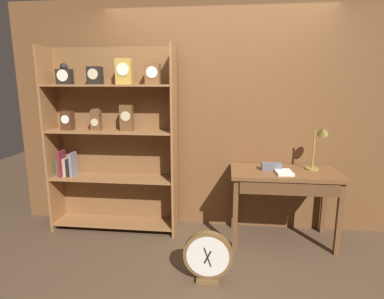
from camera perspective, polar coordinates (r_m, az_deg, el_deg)
The scene contains 8 objects.
ground_plane at distance 2.83m, azimuth 3.15°, elevation -24.34°, with size 10.00×10.00×0.00m, color #4C3826.
back_wood_panel at distance 3.58m, azimuth 4.56°, elevation 5.89°, with size 4.80×0.05×2.60m, color brown.
bookshelf at distance 3.61m, azimuth -14.87°, elevation 1.85°, with size 1.44×0.33×2.08m.
workbench at distance 3.39m, azimuth 16.65°, elevation -5.65°, with size 1.11×0.58×0.79m.
desk_lamp at distance 3.44m, azimuth 22.42°, elevation 1.31°, with size 0.20×0.20×0.49m.
toolbox_small at distance 3.37m, azimuth 14.44°, elevation -3.05°, with size 0.20×0.10×0.08m, color #595960.
open_repair_manual at distance 3.28m, azimuth 16.59°, elevation -4.05°, with size 0.16×0.22×0.03m, color silver.
round_clock_large at distance 2.78m, azimuth 2.93°, elevation -19.13°, with size 0.42×0.11×0.46m.
Camera 1 is at (0.11, -2.28, 1.67)m, focal length 28.91 mm.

